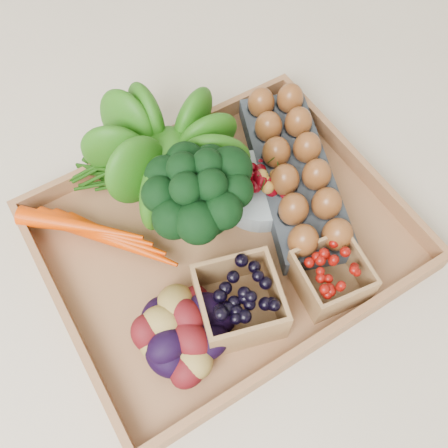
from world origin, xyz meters
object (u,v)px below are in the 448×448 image
tray (224,240)px  cherry_bowl (260,190)px  egg_carton (294,176)px  broccoli (200,210)px

tray → cherry_bowl: 0.10m
egg_carton → broccoli: bearing=-159.5°
tray → broccoli: bearing=127.5°
tray → broccoli: size_ratio=3.38×
egg_carton → tray: bearing=-148.2°
cherry_bowl → egg_carton: size_ratio=0.42×
broccoli → egg_carton: 0.19m
cherry_bowl → egg_carton: 0.06m
tray → cherry_bowl: bearing=21.4°
broccoli → cherry_bowl: (0.12, 0.00, -0.04)m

